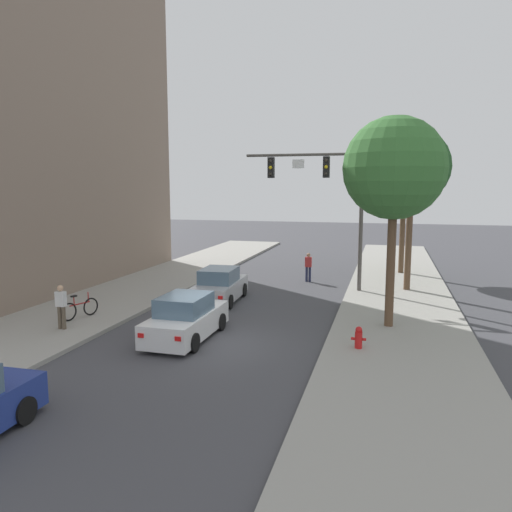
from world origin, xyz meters
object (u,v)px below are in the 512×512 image
Objects in this scene: bicycle_leaning at (80,308)px; street_tree_second at (412,167)px; pedestrian_sidewalk_left_walker at (61,305)px; fire_hydrant at (359,337)px; street_tree_nearest at (394,169)px; car_following_white at (186,319)px; pedestrian_crossing_road at (308,266)px; car_lead_silver at (220,286)px; street_tree_third at (405,177)px; traffic_signal_mast at (328,188)px.

bicycle_leaning is 0.21× the size of street_tree_second.
fire_hydrant is (10.68, 0.62, -0.56)m from pedestrian_sidewalk_left_walker.
pedestrian_sidewalk_left_walker is 0.20× the size of street_tree_second.
street_tree_nearest reaches higher than bicycle_leaning.
car_following_white reaches higher than bicycle_leaning.
pedestrian_crossing_road is at bearing 59.55° from pedestrian_sidewalk_left_walker.
car_following_white is 5.91× the size of fire_hydrant.
pedestrian_crossing_road is 0.20× the size of street_tree_second.
street_tree_nearest reaches higher than car_following_white.
car_lead_silver is 2.52× the size of bicycle_leaning.
street_tree_nearest is at bearing 9.93° from bicycle_leaning.
pedestrian_sidewalk_left_walker is 0.21× the size of street_tree_nearest.
street_tree_second is 1.06× the size of street_tree_third.
bicycle_leaning is at bearing -170.07° from street_tree_nearest.
pedestrian_sidewalk_left_walker is 13.11m from street_tree_nearest.
traffic_signal_mast is at bearing 49.14° from pedestrian_sidewalk_left_walker.
fire_hydrant is (3.50, -11.59, -0.41)m from pedestrian_crossing_road.
street_tree_second is 5.17m from street_tree_third.
car_lead_silver reaches higher than bicycle_leaning.
street_tree_nearest is at bearing 23.77° from car_following_white.
pedestrian_crossing_road is (7.18, 12.21, -0.15)m from pedestrian_sidewalk_left_walker.
street_tree_nearest is at bearing 17.12° from pedestrian_sidewalk_left_walker.
pedestrian_crossing_road is 13.06m from bicycle_leaning.
bicycle_leaning is (-8.77, -8.32, -4.77)m from traffic_signal_mast.
traffic_signal_mast is 10.42× the size of fire_hydrant.
fire_hydrant is (10.96, -0.87, -0.03)m from bicycle_leaning.
street_tree_third is at bearing 57.66° from traffic_signal_mast.
bicycle_leaning is at bearing -136.49° from traffic_signal_mast.
traffic_signal_mast is at bearing 103.38° from fire_hydrant.
street_tree_nearest is at bearing -97.05° from street_tree_second.
traffic_signal_mast is at bearing 116.61° from street_tree_nearest.
street_tree_second is (8.55, 4.43, 5.59)m from car_lead_silver.
car_following_white is at bearing -10.97° from bicycle_leaning.
bicycle_leaning is at bearing 169.03° from car_following_white.
bicycle_leaning is 0.22× the size of street_tree_nearest.
car_following_white is at bearing -101.98° from pedestrian_crossing_road.
street_tree_nearest is (0.94, 2.95, 5.48)m from fire_hydrant.
car_following_white is 5.98m from fire_hydrant.
pedestrian_crossing_road is 2.28× the size of fire_hydrant.
traffic_signal_mast is 13.00m from bicycle_leaning.
car_following_white is at bearing -156.23° from street_tree_nearest.
street_tree_third reaches higher than bicycle_leaning.
street_tree_nearest is (6.92, 3.05, 5.26)m from car_following_white.
car_following_white is at bearing -82.58° from car_lead_silver.
car_following_white is 2.60× the size of pedestrian_crossing_road.
car_following_white is at bearing 6.44° from pedestrian_sidewalk_left_walker.
traffic_signal_mast is at bearing 38.03° from car_lead_silver.
pedestrian_sidewalk_left_walker is 0.21× the size of street_tree_third.
car_lead_silver is at bearing -152.58° from street_tree_second.
car_lead_silver is 6.77m from pedestrian_crossing_road.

